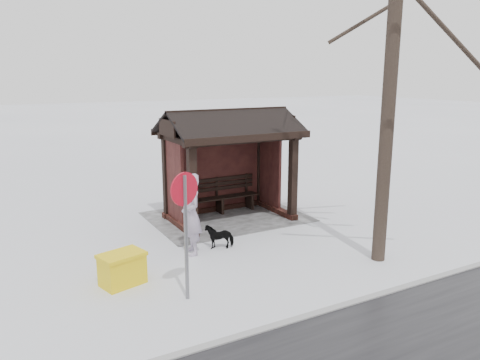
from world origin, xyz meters
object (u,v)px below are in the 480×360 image
Objects in this scene: grit_bin at (122,269)px; road_sign at (185,209)px; bus_shelter at (227,142)px; pedestrian at (191,214)px; dog at (219,236)px.

grit_bin is 1.98m from road_sign.
bus_shelter is 3.10m from pedestrian.
road_sign is (0.94, 1.98, 0.77)m from pedestrian.
pedestrian is at bearing -170.59° from grit_bin.
bus_shelter is at bearing -158.01° from grit_bin.
dog is at bearing -176.24° from grit_bin.
bus_shelter is 3.77× the size of grit_bin.
road_sign is (2.90, 4.04, -0.48)m from bus_shelter.
road_sign reaches higher than dog.
pedestrian is (1.96, 2.06, -1.24)m from bus_shelter.
bus_shelter reaches higher than pedestrian.
grit_bin is at bearing -52.04° from dog.
bus_shelter is at bearing 166.91° from dog.
grit_bin is (3.77, 2.91, -1.84)m from bus_shelter.
bus_shelter is 1.95× the size of pedestrian.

